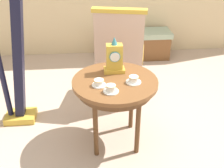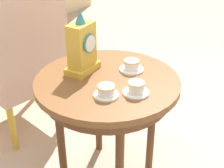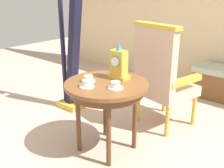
% 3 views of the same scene
% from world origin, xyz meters
% --- Properties ---
extents(ground_plane, '(10.00, 10.00, 0.00)m').
position_xyz_m(ground_plane, '(0.00, 0.00, 0.00)').
color(ground_plane, '#BCA38E').
extents(side_table, '(0.75, 0.75, 0.68)m').
position_xyz_m(side_table, '(-0.07, -0.03, 0.60)').
color(side_table, brown).
rests_on(side_table, ground).
extents(teacup_left, '(0.12, 0.12, 0.06)m').
position_xyz_m(teacup_left, '(-0.21, -0.11, 0.70)').
color(teacup_left, white).
rests_on(teacup_left, side_table).
extents(teacup_right, '(0.13, 0.13, 0.06)m').
position_xyz_m(teacup_right, '(-0.12, -0.22, 0.70)').
color(teacup_right, white).
rests_on(teacup_right, side_table).
extents(teacup_center, '(0.13, 0.13, 0.06)m').
position_xyz_m(teacup_center, '(0.08, -0.09, 0.70)').
color(teacup_center, white).
rests_on(teacup_center, side_table).
extents(mantel_clock, '(0.19, 0.11, 0.34)m').
position_xyz_m(mantel_clock, '(-0.06, 0.13, 0.81)').
color(mantel_clock, gold).
rests_on(mantel_clock, side_table).
extents(armchair, '(0.64, 0.63, 1.14)m').
position_xyz_m(armchair, '(0.06, 0.71, 0.59)').
color(armchair, '#CCA893').
rests_on(armchair, ground).
extents(harp, '(0.40, 0.24, 1.74)m').
position_xyz_m(harp, '(-1.03, 0.40, 0.70)').
color(harp, gold).
rests_on(harp, ground).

